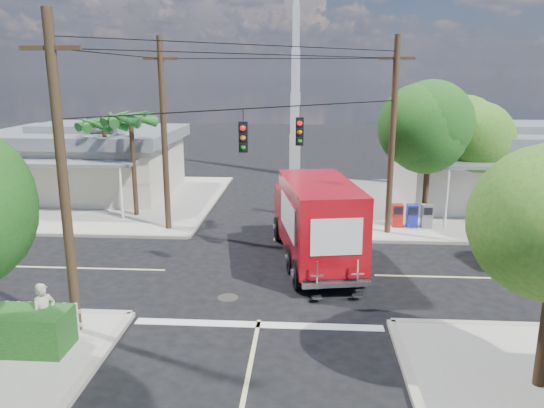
{
  "coord_description": "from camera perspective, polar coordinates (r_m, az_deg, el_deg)",
  "views": [
    {
      "loc": [
        1.38,
        -18.87,
        7.38
      ],
      "look_at": [
        0.0,
        2.0,
        2.2
      ],
      "focal_mm": 35.0,
      "sensor_mm": 36.0,
      "label": 1
    }
  ],
  "objects": [
    {
      "name": "palm_nw_back",
      "position": [
        30.04,
        -17.65,
        8.09
      ],
      "size": [
        3.01,
        3.08,
        5.19
      ],
      "color": "#422D1C",
      "rests_on": "sidewalk_nw"
    },
    {
      "name": "sidewalk_ne",
      "position": [
        32.07,
        20.9,
        -0.2
      ],
      "size": [
        14.12,
        14.12,
        0.14
      ],
      "color": "#A7A197",
      "rests_on": "ground"
    },
    {
      "name": "tree_ne_back",
      "position": [
        29.25,
        20.66,
        6.76
      ],
      "size": [
        3.77,
        3.66,
        5.82
      ],
      "color": "#422D1C",
      "rests_on": "sidewalk_ne"
    },
    {
      "name": "building_nw",
      "position": [
        34.46,
        -19.18,
        4.53
      ],
      "size": [
        10.8,
        10.2,
        4.3
      ],
      "color": "beige",
      "rests_on": "sidewalk_nw"
    },
    {
      "name": "building_ne",
      "position": [
        33.16,
        23.38,
        3.99
      ],
      "size": [
        11.8,
        10.2,
        4.5
      ],
      "color": "silver",
      "rests_on": "sidewalk_ne"
    },
    {
      "name": "pedestrian",
      "position": [
        15.91,
        -23.25,
        -10.85
      ],
      "size": [
        0.7,
        0.77,
        1.76
      ],
      "primitive_type": "imported",
      "rotation": [
        0.0,
        0.0,
        1.0
      ],
      "color": "#BAB79D",
      "rests_on": "sidewalk_sw"
    },
    {
      "name": "sidewalk_nw",
      "position": [
        32.99,
        -18.14,
        0.41
      ],
      "size": [
        14.12,
        14.12,
        0.14
      ],
      "color": "#A7A197",
      "rests_on": "ground"
    },
    {
      "name": "vending_boxes",
      "position": [
        26.44,
        14.82,
        -1.22
      ],
      "size": [
        1.9,
        0.5,
        1.1
      ],
      "color": "#AE1611",
      "rests_on": "sidewalk_ne"
    },
    {
      "name": "tree_ne_front",
      "position": [
        26.41,
        16.67,
        7.65
      ],
      "size": [
        4.21,
        4.14,
        6.66
      ],
      "color": "#422D1C",
      "rests_on": "sidewalk_ne"
    },
    {
      "name": "ground",
      "position": [
        20.3,
        -0.38,
        -7.4
      ],
      "size": [
        120.0,
        120.0,
        0.0
      ],
      "primitive_type": "plane",
      "color": "black",
      "rests_on": "ground"
    },
    {
      "name": "radio_tower",
      "position": [
        38.92,
        2.53,
        11.34
      ],
      "size": [
        0.8,
        0.8,
        17.0
      ],
      "color": "silver",
      "rests_on": "ground"
    },
    {
      "name": "road_markings",
      "position": [
        18.94,
        -0.7,
        -9.0
      ],
      "size": [
        32.0,
        32.0,
        0.01
      ],
      "color": "beige",
      "rests_on": "ground"
    },
    {
      "name": "palm_nw_front",
      "position": [
        27.92,
        -14.95,
        8.65
      ],
      "size": [
        3.01,
        3.08,
        5.59
      ],
      "color": "#422D1C",
      "rests_on": "sidewalk_nw"
    },
    {
      "name": "utility_poles",
      "position": [
        20.86,
        -4.44,
        6.42
      ],
      "size": [
        12.0,
        10.68,
        9.0
      ],
      "color": "#473321",
      "rests_on": "ground"
    },
    {
      "name": "delivery_truck",
      "position": [
        21.01,
        4.72,
        -1.74
      ],
      "size": [
        3.7,
        8.14,
        3.4
      ],
      "color": "black",
      "rests_on": "ground"
    }
  ]
}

